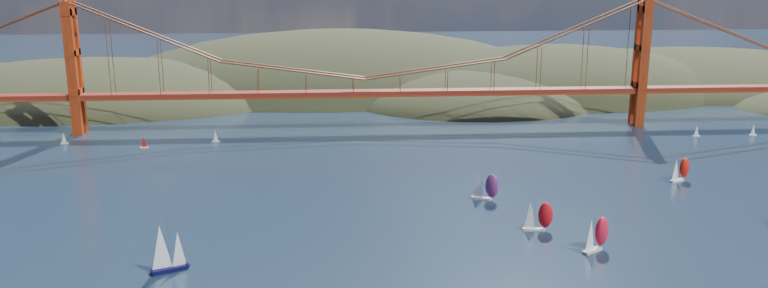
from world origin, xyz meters
TOP-DOWN VIEW (x-y plane):
  - headlands at (44.95, 278.29)m, footprint 725.00×225.00m
  - bridge at (-1.75, 180.00)m, footprint 552.00×12.00m
  - sloop_navy at (-53.73, 33.07)m, footprint 8.97×7.05m
  - racer_0 at (40.83, 53.58)m, footprint 8.13×3.70m
  - racer_1 at (51.62, 38.29)m, footprint 8.59×7.07m
  - racer_3 at (100.31, 95.56)m, footprint 7.81×5.37m
  - racer_rwb at (31.93, 80.87)m, footprint 8.50×6.07m
  - distant_boat_1 at (-120.63, 161.72)m, footprint 3.00×2.00m
  - distant_boat_2 at (-87.29, 152.79)m, footprint 3.00×2.00m
  - distant_boat_3 at (-61.04, 160.83)m, footprint 3.00×2.00m
  - distant_boat_4 at (135.86, 155.93)m, footprint 3.00×2.00m
  - distant_boat_5 at (160.24, 156.05)m, footprint 3.00×2.00m

SIDE VIEW (x-z plane):
  - headlands at x=44.95m, z-range -60.46..35.54m
  - distant_boat_1 at x=-120.63m, z-range 0.06..4.76m
  - distant_boat_2 at x=-87.29m, z-range 0.06..4.76m
  - distant_boat_3 at x=-61.04m, z-range 0.06..4.76m
  - distant_boat_4 at x=135.86m, z-range 0.06..4.76m
  - distant_boat_5 at x=160.24m, z-range 0.06..4.76m
  - racer_3 at x=100.31m, z-range -0.24..8.50m
  - racer_0 at x=40.83m, z-range -0.25..8.95m
  - racer_rwb at x=31.93m, z-range -0.26..9.27m
  - racer_1 at x=51.62m, z-range -0.27..9.58m
  - sloop_navy at x=-53.73m, z-range -0.77..12.31m
  - bridge at x=-1.75m, z-range 4.73..59.73m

